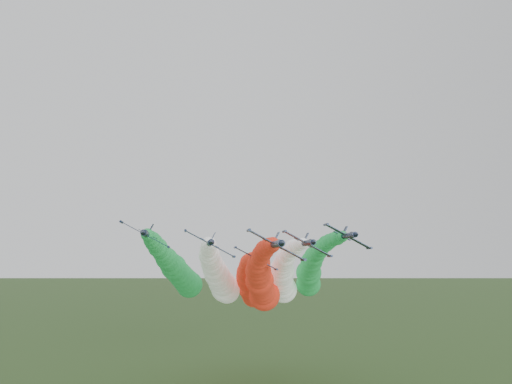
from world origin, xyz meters
TOP-DOWN VIEW (x-y plane):
  - jet_lead at (2.86, 42.21)m, footprint 18.84×84.86m
  - jet_inner_left at (-7.85, 55.13)m, footprint 18.17×84.19m
  - jet_inner_right at (11.86, 57.47)m, footprint 18.53×84.56m
  - jet_outer_left at (-20.40, 60.29)m, footprint 18.43×84.45m
  - jet_outer_right at (21.33, 60.17)m, footprint 18.30×84.33m
  - jet_trail at (3.13, 70.70)m, footprint 18.25×84.28m

SIDE VIEW (x-z plane):
  - jet_trail at x=3.13m, z-range 21.20..41.93m
  - jet_lead at x=2.86m, z-range 22.95..44.26m
  - jet_inner_left at x=-7.85m, z-range 23.98..44.62m
  - jet_inner_right at x=11.86m, z-range 23.89..44.90m
  - jet_outer_left at x=-20.40m, z-range 25.65..46.55m
  - jet_outer_right at x=21.33m, z-range 25.82..46.60m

